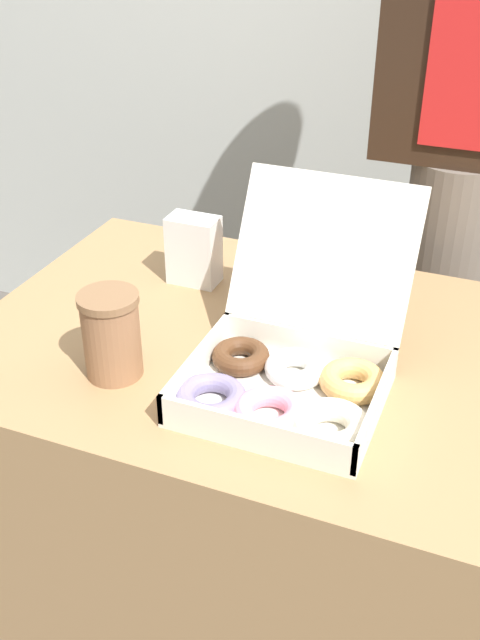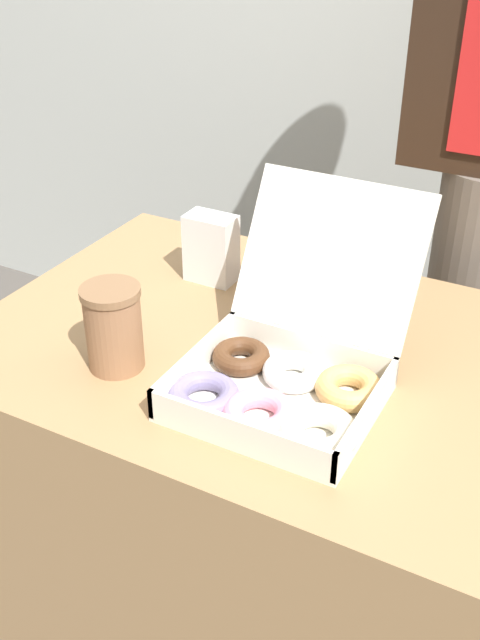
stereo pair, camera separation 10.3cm
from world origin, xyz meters
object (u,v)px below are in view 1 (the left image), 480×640
object	(u,v)px
napkin_holder	(194,250)
donut_box	(291,373)
coffee_cup	(111,335)
person_customer	(467,128)

from	to	relation	value
napkin_holder	donut_box	bearing A→B (deg)	-43.71
donut_box	coffee_cup	world-z (taller)	donut_box
coffee_cup	person_customer	distance (m)	0.84
donut_box	person_customer	bearing A→B (deg)	78.58
coffee_cup	napkin_holder	bearing A→B (deg)	92.21
donut_box	napkin_holder	size ratio (longest dim) A/B	2.88
coffee_cup	person_customer	bearing A→B (deg)	60.64
coffee_cup	person_customer	xyz separation A→B (m)	(0.40, 0.72, 0.16)
coffee_cup	napkin_holder	size ratio (longest dim) A/B	1.07
napkin_holder	person_customer	world-z (taller)	person_customer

